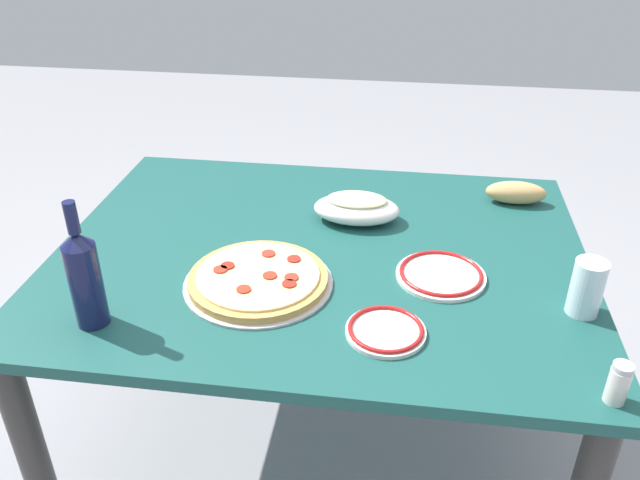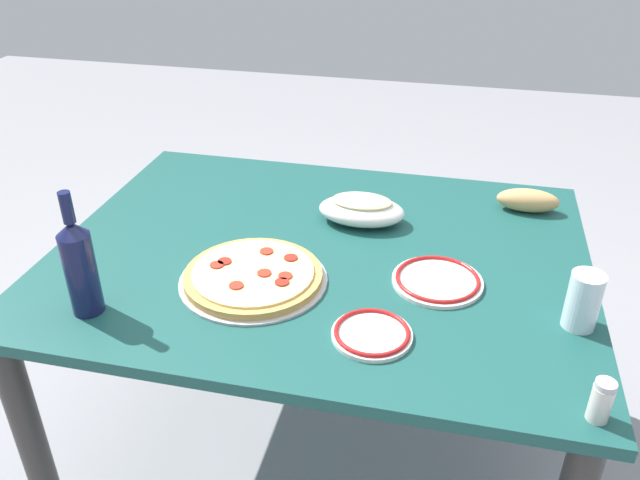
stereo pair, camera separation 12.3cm
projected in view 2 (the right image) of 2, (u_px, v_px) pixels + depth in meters
The scene contains 10 objects.
ground_plane at pixel (320, 447), 2.05m from camera, with size 8.00×8.00×0.00m, color gray.
dining_table at pixel (320, 283), 1.74m from camera, with size 1.37×1.05×0.73m.
pepperoni_pizza at pixel (253, 276), 1.55m from camera, with size 0.36×0.36×0.03m.
baked_pasta_dish at pixel (362, 209), 1.80m from camera, with size 0.24×0.15×0.08m.
wine_bottle at pixel (80, 266), 1.40m from camera, with size 0.07×0.07×0.30m.
water_glass at pixel (583, 301), 1.38m from camera, with size 0.07×0.07×0.13m, color silver.
side_plate_near at pixel (437, 280), 1.55m from camera, with size 0.22×0.22×0.02m.
side_plate_far at pixel (372, 333), 1.37m from camera, with size 0.17×0.17×0.02m.
bread_loaf at pixel (528, 200), 1.86m from camera, with size 0.17×0.07×0.07m, color tan.
spice_shaker at pixel (601, 401), 1.15m from camera, with size 0.04×0.04×0.09m.
Camera 2 is at (0.32, -1.40, 1.61)m, focal length 36.31 mm.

